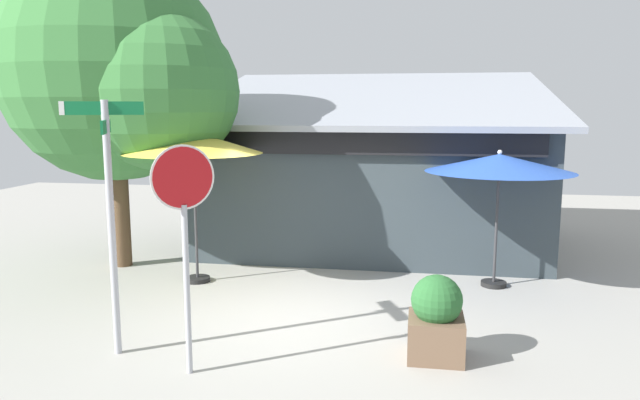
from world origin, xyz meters
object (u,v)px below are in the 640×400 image
stop_sign (184,218)px  patio_umbrella_royal_blue_center (499,164)px  sidewalk_planter (436,318)px  street_sign_post (110,202)px  patio_umbrella_mustard_left (193,143)px  shade_tree (124,75)px

stop_sign → patio_umbrella_royal_blue_center: stop_sign is taller
patio_umbrella_royal_blue_center → sidewalk_planter: 3.76m
stop_sign → patio_umbrella_royal_blue_center: bearing=46.2°
street_sign_post → patio_umbrella_mustard_left: street_sign_post is taller
patio_umbrella_mustard_left → patio_umbrella_royal_blue_center: patio_umbrella_mustard_left is taller
street_sign_post → patio_umbrella_mustard_left: (-0.16, 3.14, 0.53)m
street_sign_post → stop_sign: (1.12, -0.38, -0.09)m
patio_umbrella_mustard_left → patio_umbrella_royal_blue_center: (5.23, 0.60, -0.33)m
stop_sign → shade_tree: bearing=124.3°
street_sign_post → shade_tree: shade_tree is taller
shade_tree → sidewalk_planter: size_ratio=5.57×
stop_sign → sidewalk_planter: 3.30m
stop_sign → patio_umbrella_royal_blue_center: size_ratio=1.07×
patio_umbrella_mustard_left → sidewalk_planter: bearing=-32.1°
patio_umbrella_mustard_left → sidewalk_planter: (4.14, -2.60, -1.97)m
stop_sign → sidewalk_planter: size_ratio=2.53×
patio_umbrella_royal_blue_center → street_sign_post: bearing=-143.6°
stop_sign → patio_umbrella_mustard_left: size_ratio=0.97×
patio_umbrella_mustard_left → patio_umbrella_royal_blue_center: 5.27m
sidewalk_planter → street_sign_post: bearing=-172.3°
shade_tree → street_sign_post: bearing=-65.4°
street_sign_post → sidewalk_planter: size_ratio=3.00×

